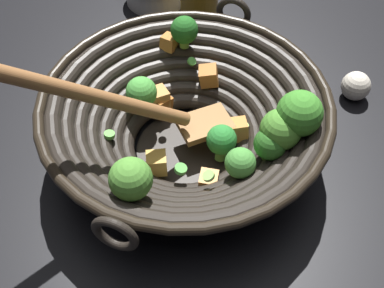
{
  "coord_description": "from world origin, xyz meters",
  "views": [
    {
      "loc": [
        0.46,
        0.05,
        0.57
      ],
      "look_at": [
        0.01,
        0.01,
        0.03
      ],
      "focal_mm": 48.91,
      "sensor_mm": 36.0,
      "label": 1
    }
  ],
  "objects": [
    {
      "name": "ground_plane",
      "position": [
        0.0,
        0.0,
        0.0
      ],
      "size": [
        4.0,
        4.0,
        0.0
      ],
      "primitive_type": "plane",
      "color": "black"
    },
    {
      "name": "wok",
      "position": [
        0.0,
        0.0,
        0.07
      ],
      "size": [
        0.41,
        0.4,
        0.26
      ],
      "color": "black",
      "rests_on": "ground"
    },
    {
      "name": "garlic_bulb",
      "position": [
        -0.13,
        0.25,
        0.02
      ],
      "size": [
        0.04,
        0.04,
        0.04
      ],
      "primitive_type": "sphere",
      "color": "silver",
      "rests_on": "ground"
    }
  ]
}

